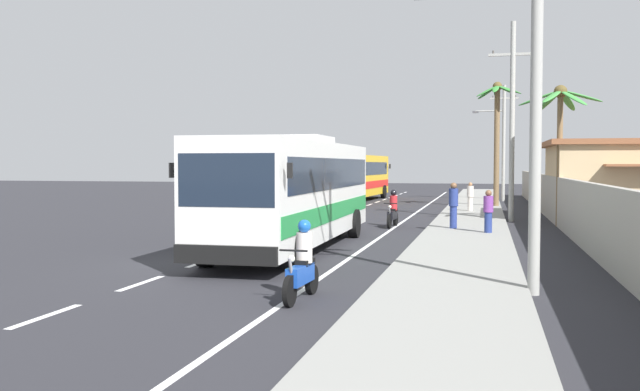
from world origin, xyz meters
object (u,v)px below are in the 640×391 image
Objects in this scene: coach_bus_foreground at (295,189)px; utility_pole_mid at (512,118)px; coach_bus_far_lane at (356,175)px; palm_nearest at (560,118)px; pedestrian_far_walk at (488,210)px; motorcycle_beside_bus at (393,212)px; pedestrian_near_kerb at (470,196)px; pedestrian_midwalk at (453,204)px; palm_second at (497,122)px; utility_pole_far at (503,139)px; motorcycle_trailing at (302,267)px; utility_pole_nearest at (532,64)px.

utility_pole_mid is (7.01, 12.13, 2.92)m from coach_bus_foreground.
palm_nearest is at bearing -55.94° from coach_bus_far_lane.
coach_bus_foreground is 8.00m from pedestrian_far_walk.
motorcycle_beside_bus is at bearing -86.00° from pedestrian_far_walk.
pedestrian_near_kerb is 0.86× the size of pedestrian_midwalk.
palm_second is (-0.53, 10.10, 0.43)m from utility_pole_mid.
palm_second is at bearing -151.57° from pedestrian_near_kerb.
palm_second is at bearing 92.98° from utility_pole_mid.
utility_pole_mid is (1.98, -5.13, 3.87)m from pedestrian_near_kerb.
pedestrian_near_kerb is 0.17× the size of utility_pole_mid.
palm_nearest is (3.88, -7.11, 3.70)m from pedestrian_near_kerb.
coach_bus_foreground is at bearing -103.87° from motorcycle_beside_bus.
palm_nearest reaches higher than pedestrian_far_walk.
coach_bus_foreground reaches higher than coach_bus_far_lane.
utility_pole_mid reaches higher than utility_pole_far.
coach_bus_foreground is 28.55m from coach_bus_far_lane.
pedestrian_midwalk is at bearing -29.54° from motorcycle_beside_bus.
coach_bus_far_lane is at bearing 99.04° from motorcycle_trailing.
pedestrian_far_walk is 17.51m from palm_second.
utility_pole_far is (1.95, 13.26, 3.57)m from pedestrian_near_kerb.
utility_pole_far reaches higher than pedestrian_near_kerb.
pedestrian_midwalk is 7.00m from utility_pole_mid.
utility_pole_mid is 1.10× the size of utility_pole_far.
coach_bus_far_lane reaches higher than motorcycle_trailing.
pedestrian_far_walk is at bearing 93.92° from utility_pole_nearest.
pedestrian_far_walk is (3.60, 13.12, 0.32)m from motorcycle_trailing.
utility_pole_far is (0.23, 36.78, -0.19)m from utility_pole_nearest.
coach_bus_far_lane is 23.11m from pedestrian_midwalk.
pedestrian_near_kerb is 0.98× the size of pedestrian_far_walk.
motorcycle_trailing is 1.08× the size of pedestrian_midwalk.
utility_pole_mid reaches higher than utility_pole_nearest.
pedestrian_far_walk reaches higher than motorcycle_beside_bus.
coach_bus_foreground is 9.63m from utility_pole_nearest.
pedestrian_midwalk is at bearing 99.33° from utility_pole_nearest.
motorcycle_beside_bus is at bearing 91.26° from motorcycle_trailing.
utility_pole_nearest is 1.05× the size of utility_pole_far.
utility_pole_far is at bearing 172.15° from pedestrian_midwalk.
pedestrian_midwalk is at bearing -69.68° from coach_bus_far_lane.
motorcycle_beside_bus is 0.26× the size of palm_second.
motorcycle_trailing is at bearing -97.79° from palm_second.
motorcycle_beside_bus is at bearing -74.99° from coach_bus_far_lane.
pedestrian_far_walk is at bearing 74.66° from motorcycle_trailing.
palm_nearest is 0.79× the size of palm_second.
pedestrian_midwalk is at bearing -96.63° from pedestrian_far_walk.
utility_pole_far reaches higher than pedestrian_far_walk.
motorcycle_trailing is 0.23× the size of utility_pole_far.
utility_pole_far reaches higher than motorcycle_trailing.
palm_nearest is at bearing -84.58° from utility_pole_far.
utility_pole_nearest is at bearing 48.90° from pedestrian_near_kerb.
motorcycle_trailing is 6.19m from utility_pole_nearest.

